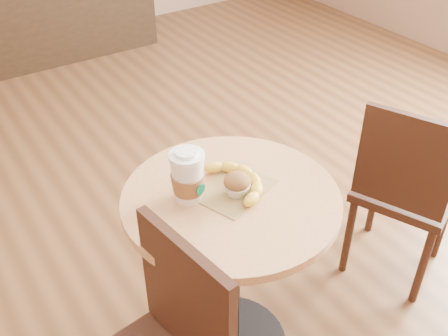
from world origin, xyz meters
name	(u,v)px	position (x,y,z in m)	size (l,w,h in m)	color
cafe_table	(231,247)	(-0.08, 0.02, 0.53)	(0.69, 0.69, 0.75)	black
chair_right	(405,188)	(0.72, -0.05, 0.47)	(0.49, 0.49, 0.86)	#331C12
kraft_bag	(234,189)	(-0.06, 0.04, 0.75)	(0.24, 0.18, 0.00)	olive
coffee_cup	(188,178)	(-0.20, 0.07, 0.83)	(0.11, 0.11, 0.18)	silver
muffin	(237,184)	(-0.07, 0.01, 0.79)	(0.08, 0.08, 0.08)	silver
banana	(241,179)	(-0.03, 0.04, 0.77)	(0.14, 0.27, 0.04)	yellow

